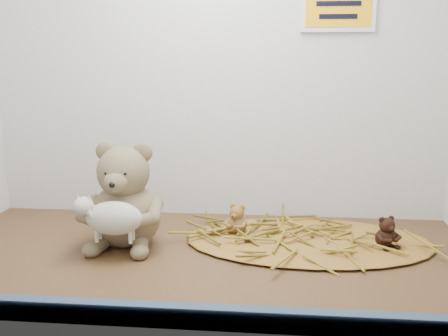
# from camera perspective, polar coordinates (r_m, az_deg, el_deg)

# --- Properties ---
(alcove_shell) EXTENTS (1.20, 0.60, 0.90)m
(alcove_shell) POSITION_cam_1_polar(r_m,az_deg,el_deg) (1.10, -1.99, 13.99)
(alcove_shell) COLOR #473118
(alcove_shell) RESTS_ON ground
(front_rail) EXTENTS (1.19, 0.02, 0.04)m
(front_rail) POSITION_cam_1_polar(r_m,az_deg,el_deg) (0.84, -5.19, -16.43)
(front_rail) COLOR #31455E
(front_rail) RESTS_ON shelf_floor
(straw_bed) EXTENTS (0.57, 0.33, 0.01)m
(straw_bed) POSITION_cam_1_polar(r_m,az_deg,el_deg) (1.19, 9.60, -8.17)
(straw_bed) COLOR brown
(straw_bed) RESTS_ON shelf_floor
(main_teddy) EXTENTS (0.20, 0.21, 0.24)m
(main_teddy) POSITION_cam_1_polar(r_m,az_deg,el_deg) (1.15, -11.24, -2.94)
(main_teddy) COLOR #837250
(main_teddy) RESTS_ON shelf_floor
(toy_lamb) EXTENTS (0.16, 0.10, 0.10)m
(toy_lamb) POSITION_cam_1_polar(r_m,az_deg,el_deg) (1.08, -12.45, -5.62)
(toy_lamb) COLOR beige
(toy_lamb) RESTS_ON main_teddy
(mini_teddy_tan) EXTENTS (0.08, 0.08, 0.07)m
(mini_teddy_tan) POSITION_cam_1_polar(r_m,az_deg,el_deg) (1.20, 1.52, -5.69)
(mini_teddy_tan) COLOR #9C6333
(mini_teddy_tan) RESTS_ON straw_bed
(mini_teddy_brown) EXTENTS (0.08, 0.08, 0.07)m
(mini_teddy_brown) POSITION_cam_1_polar(r_m,az_deg,el_deg) (1.17, 18.05, -6.80)
(mini_teddy_brown) COLOR black
(mini_teddy_brown) RESTS_ON straw_bed
(wall_sign) EXTENTS (0.16, 0.01, 0.11)m
(wall_sign) POSITION_cam_1_polar(r_m,az_deg,el_deg) (1.32, 12.95, 17.82)
(wall_sign) COLOR #E89F0B
(wall_sign) RESTS_ON back_wall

